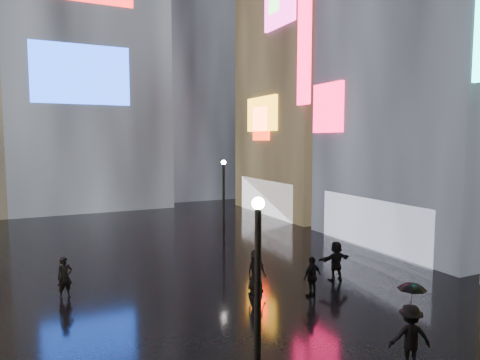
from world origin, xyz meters
TOP-DOWN VIEW (x-y plane):
  - ground at (0.00, 20.00)m, footprint 140.00×140.00m
  - building_right_mid at (15.98, 17.01)m, footprint 10.28×13.70m
  - building_right_far at (15.98, 30.00)m, footprint 10.28×12.00m
  - tower_flank_right at (9.00, 46.00)m, footprint 12.00×12.00m
  - lamp_near at (-2.28, 6.30)m, footprint 0.30×0.30m
  - lamp_far at (3.87, 22.47)m, footprint 0.30×0.30m
  - pedestrian_2 at (2.56, 6.21)m, footprint 1.38×1.12m
  - pedestrian_3 at (3.32, 12.02)m, footprint 1.07×0.65m
  - pedestrian_4 at (1.54, 13.63)m, footprint 0.97×0.72m
  - pedestrian_5 at (5.54, 13.28)m, footprint 1.70×0.59m
  - pedestrian_6 at (-5.91, 16.35)m, footprint 0.71×0.57m
  - umbrella_1 at (2.56, 6.21)m, footprint 1.00×1.00m
  - umbrella_2 at (1.54, 13.63)m, footprint 1.21×1.20m

SIDE VIEW (x-z plane):
  - ground at x=0.00m, z-range 0.00..0.00m
  - pedestrian_3 at x=3.32m, z-range 0.00..1.70m
  - pedestrian_6 at x=-5.91m, z-range 0.00..1.70m
  - pedestrian_4 at x=1.54m, z-range 0.00..1.80m
  - pedestrian_5 at x=5.54m, z-range 0.00..1.82m
  - pedestrian_2 at x=2.56m, z-range 0.00..1.86m
  - umbrella_1 at x=2.56m, z-range 1.86..2.53m
  - umbrella_2 at x=1.54m, z-range 1.80..2.64m
  - lamp_near at x=-2.28m, z-range 0.34..5.54m
  - lamp_far at x=3.87m, z-range 0.34..5.54m
  - building_right_far at x=15.98m, z-range -0.02..27.98m
  - building_right_mid at x=15.98m, z-range -0.01..29.99m
  - tower_flank_right at x=9.00m, z-range 0.00..34.00m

